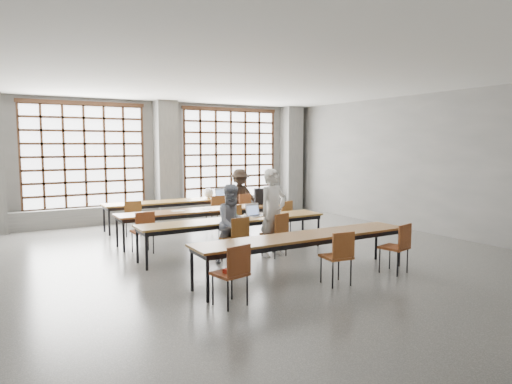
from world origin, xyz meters
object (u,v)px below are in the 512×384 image
student_male (273,212)px  chair_back_right (243,206)px  desk_row_b (203,212)px  chair_mid_left (144,228)px  desk_row_a (179,203)px  green_box (231,216)px  desk_row_d (305,239)px  chair_front_left (237,235)px  chair_back_mid (216,208)px  mouse (275,214)px  backpack (261,196)px  laptop_front (255,213)px  chair_mid_centre (231,220)px  chair_near_left (233,269)px  chair_back_left (133,214)px  chair_front_right (277,230)px  chair_near_right (398,243)px  student_back (240,197)px  desk_row_c (235,222)px  chair_mid_right (283,215)px  student_female (233,223)px  laptop_back (222,195)px  phone (245,218)px  red_pouch (230,270)px  plastic_bag (209,193)px  chair_near_mid (339,252)px

student_male → chair_back_right: bearing=60.9°
desk_row_b → chair_mid_left: (-1.60, -0.63, -0.13)m
desk_row_a → green_box: 3.41m
desk_row_d → chair_front_left: 1.54m
chair_back_mid → mouse: bearing=-89.6°
green_box → backpack: (1.65, 1.55, 0.15)m
laptop_front → chair_mid_centre: bearing=98.8°
chair_back_mid → chair_near_left: (-2.36, -5.55, 0.00)m
chair_back_left → chair_front_right: size_ratio=1.00×
chair_mid_centre → chair_near_left: 4.08m
chair_back_right → backpack: 1.29m
chair_back_mid → chair_near_right: bearing=-81.4°
chair_near_right → student_back: size_ratio=0.57×
desk_row_c → chair_near_right: size_ratio=4.55×
desk_row_d → mouse: size_ratio=40.82×
chair_back_mid → chair_near_left: bearing=-113.0°
desk_row_d → chair_mid_right: (1.57, 3.02, -0.13)m
desk_row_c → student_female: bearing=-121.0°
chair_mid_right → student_back: (-0.09, 2.03, 0.24)m
laptop_back → backpack: size_ratio=1.08×
chair_front_left → student_male: size_ratio=0.50×
desk_row_d → student_female: size_ratio=2.70×
laptop_back → phone: (-1.28, -3.69, -0.05)m
chair_mid_left → chair_back_right: bearing=29.7°
student_female → red_pouch: 2.42m
chair_back_left → chair_front_left: (1.00, -3.49, 0.00)m
desk_row_b → chair_front_right: 2.30m
chair_back_mid → red_pouch: size_ratio=4.40×
laptop_back → mouse: 3.65m
backpack → student_male: bearing=-94.6°
student_female → backpack: bearing=48.1°
chair_mid_right → chair_near_right: (-0.05, -3.65, 0.00)m
chair_front_left → student_back: (2.02, 3.62, 0.24)m
chair_mid_centre → mouse: (0.54, -0.97, 0.21)m
desk_row_b → chair_back_right: size_ratio=4.55×
chair_front_right → laptop_front: size_ratio=2.14×
desk_row_a → chair_back_right: 1.73m
desk_row_d → chair_back_mid: chair_back_mid is taller
green_box → phone: size_ratio=1.92×
chair_mid_centre → plastic_bag: (0.62, 2.58, 0.34)m
chair_near_mid → student_female: 2.32m
chair_front_right → phone: size_ratio=6.77×
chair_back_left → chair_near_right: size_ratio=1.00×
chair_back_right → chair_front_left: bearing=-120.2°
chair_back_left → chair_mid_centre: 2.55m
laptop_front → red_pouch: bearing=-126.1°
desk_row_c → phone: size_ratio=30.77×
desk_row_a → chair_near_right: (1.64, -6.18, -0.13)m
desk_row_d → chair_back_mid: (0.68, 4.92, -0.13)m
student_female → student_back: (2.03, 3.49, 0.04)m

